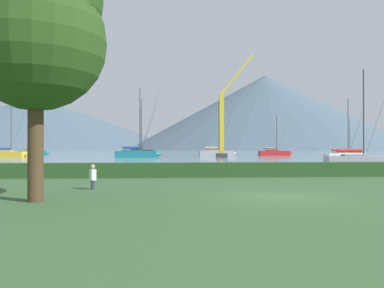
{
  "coord_description": "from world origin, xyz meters",
  "views": [
    {
      "loc": [
        -4.91,
        -16.46,
        2.16
      ],
      "look_at": [
        0.06,
        54.66,
        2.58
      ],
      "focal_mm": 36.82,
      "sensor_mm": 36.0,
      "label": 1
    }
  ],
  "objects_px": {
    "sailboat_slip_8": "(345,156)",
    "sailboat_slip_10": "(217,153)",
    "sailboat_slip_5": "(275,153)",
    "park_tree": "(40,33)",
    "sailboat_slip_0": "(348,153)",
    "person_seated_viewer": "(93,176)",
    "sailboat_slip_1": "(137,153)",
    "sailboat_slip_4": "(217,153)",
    "sailboat_slip_2": "(359,160)",
    "dock_crane": "(223,127)",
    "sailboat_slip_11": "(139,152)",
    "sailboat_slip_7": "(9,154)",
    "sailboat_slip_6": "(139,152)",
    "sailboat_slip_9": "(34,152)"
  },
  "relations": [
    {
      "from": "sailboat_slip_8",
      "to": "sailboat_slip_10",
      "type": "bearing_deg",
      "value": 122.33
    },
    {
      "from": "sailboat_slip_5",
      "to": "park_tree",
      "type": "height_order",
      "value": "park_tree"
    },
    {
      "from": "sailboat_slip_0",
      "to": "sailboat_slip_5",
      "type": "xyz_separation_m",
      "value": [
        -18.78,
        -1.99,
        0.1
      ]
    },
    {
      "from": "person_seated_viewer",
      "to": "park_tree",
      "type": "relative_size",
      "value": 0.13
    },
    {
      "from": "sailboat_slip_0",
      "to": "sailboat_slip_10",
      "type": "distance_m",
      "value": 33.58
    },
    {
      "from": "person_seated_viewer",
      "to": "sailboat_slip_10",
      "type": "bearing_deg",
      "value": 78.43
    },
    {
      "from": "sailboat_slip_5",
      "to": "sailboat_slip_1",
      "type": "bearing_deg",
      "value": -154.92
    },
    {
      "from": "sailboat_slip_4",
      "to": "sailboat_slip_10",
      "type": "distance_m",
      "value": 11.43
    },
    {
      "from": "sailboat_slip_2",
      "to": "sailboat_slip_8",
      "type": "height_order",
      "value": "sailboat_slip_2"
    },
    {
      "from": "park_tree",
      "to": "dock_crane",
      "type": "xyz_separation_m",
      "value": [
        16.21,
        59.98,
        -0.66
      ]
    },
    {
      "from": "sailboat_slip_11",
      "to": "sailboat_slip_7",
      "type": "bearing_deg",
      "value": -165.94
    },
    {
      "from": "sailboat_slip_8",
      "to": "sailboat_slip_7",
      "type": "bearing_deg",
      "value": 158.51
    },
    {
      "from": "person_seated_viewer",
      "to": "park_tree",
      "type": "xyz_separation_m",
      "value": [
        -1.25,
        -4.28,
        5.91
      ]
    },
    {
      "from": "sailboat_slip_0",
      "to": "person_seated_viewer",
      "type": "height_order",
      "value": "sailboat_slip_0"
    },
    {
      "from": "park_tree",
      "to": "dock_crane",
      "type": "distance_m",
      "value": 62.14
    },
    {
      "from": "sailboat_slip_5",
      "to": "sailboat_slip_6",
      "type": "bearing_deg",
      "value": 156.49
    },
    {
      "from": "sailboat_slip_2",
      "to": "sailboat_slip_10",
      "type": "xyz_separation_m",
      "value": [
        -9.89,
        44.71,
        0.07
      ]
    },
    {
      "from": "sailboat_slip_1",
      "to": "person_seated_viewer",
      "type": "bearing_deg",
      "value": -85.62
    },
    {
      "from": "park_tree",
      "to": "dock_crane",
      "type": "relative_size",
      "value": 0.48
    },
    {
      "from": "sailboat_slip_4",
      "to": "sailboat_slip_8",
      "type": "relative_size",
      "value": 1.07
    },
    {
      "from": "dock_crane",
      "to": "sailboat_slip_2",
      "type": "bearing_deg",
      "value": -73.4
    },
    {
      "from": "sailboat_slip_0",
      "to": "sailboat_slip_10",
      "type": "bearing_deg",
      "value": -168.33
    },
    {
      "from": "sailboat_slip_10",
      "to": "dock_crane",
      "type": "xyz_separation_m",
      "value": [
        -0.16,
        -10.99,
        5.2
      ]
    },
    {
      "from": "sailboat_slip_8",
      "to": "sailboat_slip_9",
      "type": "relative_size",
      "value": 1.16
    },
    {
      "from": "sailboat_slip_6",
      "to": "sailboat_slip_8",
      "type": "bearing_deg",
      "value": -49.8
    },
    {
      "from": "sailboat_slip_10",
      "to": "sailboat_slip_0",
      "type": "bearing_deg",
      "value": 8.92
    },
    {
      "from": "sailboat_slip_5",
      "to": "dock_crane",
      "type": "bearing_deg",
      "value": -132.85
    },
    {
      "from": "sailboat_slip_9",
      "to": "sailboat_slip_5",
      "type": "bearing_deg",
      "value": -19.13
    },
    {
      "from": "sailboat_slip_2",
      "to": "person_seated_viewer",
      "type": "xyz_separation_m",
      "value": [
        -25.01,
        -21.98,
        0.02
      ]
    },
    {
      "from": "sailboat_slip_5",
      "to": "sailboat_slip_11",
      "type": "distance_m",
      "value": 31.59
    },
    {
      "from": "sailboat_slip_1",
      "to": "person_seated_viewer",
      "type": "height_order",
      "value": "sailboat_slip_1"
    },
    {
      "from": "sailboat_slip_7",
      "to": "park_tree",
      "type": "distance_m",
      "value": 72.1
    },
    {
      "from": "sailboat_slip_2",
      "to": "park_tree",
      "type": "distance_m",
      "value": 37.61
    },
    {
      "from": "dock_crane",
      "to": "sailboat_slip_9",
      "type": "bearing_deg",
      "value": 148.38
    },
    {
      "from": "sailboat_slip_7",
      "to": "sailboat_slip_11",
      "type": "distance_m",
      "value": 27.0
    },
    {
      "from": "sailboat_slip_0",
      "to": "sailboat_slip_1",
      "type": "height_order",
      "value": "sailboat_slip_1"
    },
    {
      "from": "sailboat_slip_10",
      "to": "sailboat_slip_5",
      "type": "bearing_deg",
      "value": 14.44
    },
    {
      "from": "sailboat_slip_0",
      "to": "sailboat_slip_8",
      "type": "height_order",
      "value": "sailboat_slip_8"
    },
    {
      "from": "sailboat_slip_2",
      "to": "sailboat_slip_4",
      "type": "xyz_separation_m",
      "value": [
        -8.18,
        56.01,
        -0.07
      ]
    },
    {
      "from": "sailboat_slip_11",
      "to": "dock_crane",
      "type": "relative_size",
      "value": 0.65
    },
    {
      "from": "sailboat_slip_7",
      "to": "sailboat_slip_2",
      "type": "bearing_deg",
      "value": -28.57
    },
    {
      "from": "sailboat_slip_0",
      "to": "sailboat_slip_2",
      "type": "height_order",
      "value": "sailboat_slip_2"
    },
    {
      "from": "sailboat_slip_0",
      "to": "sailboat_slip_11",
      "type": "xyz_separation_m",
      "value": [
        -50.36,
        -2.49,
        0.19
      ]
    },
    {
      "from": "sailboat_slip_8",
      "to": "person_seated_viewer",
      "type": "height_order",
      "value": "sailboat_slip_8"
    },
    {
      "from": "person_seated_viewer",
      "to": "sailboat_slip_0",
      "type": "bearing_deg",
      "value": 57.7
    },
    {
      "from": "sailboat_slip_2",
      "to": "sailboat_slip_10",
      "type": "height_order",
      "value": "sailboat_slip_10"
    },
    {
      "from": "sailboat_slip_5",
      "to": "sailboat_slip_7",
      "type": "height_order",
      "value": "sailboat_slip_7"
    },
    {
      "from": "sailboat_slip_9",
      "to": "sailboat_slip_2",
      "type": "bearing_deg",
      "value": -55.34
    },
    {
      "from": "sailboat_slip_1",
      "to": "sailboat_slip_10",
      "type": "height_order",
      "value": "sailboat_slip_1"
    },
    {
      "from": "sailboat_slip_1",
      "to": "sailboat_slip_5",
      "type": "distance_m",
      "value": 34.1
    }
  ]
}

